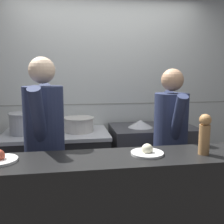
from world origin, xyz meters
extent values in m
cube|color=silver|center=(0.00, 1.40, 1.30)|extent=(8.00, 0.06, 2.60)
cube|color=gray|center=(0.00, 1.36, 1.15)|extent=(8.00, 0.00, 0.01)
cube|color=#232326|center=(-0.63, 1.00, 0.42)|extent=(1.19, 0.70, 0.83)
cube|color=#B7BABF|center=(-0.63, 1.00, 0.85)|extent=(1.21, 0.71, 0.04)
cube|color=#B7BABF|center=(-0.63, 0.66, 0.48)|extent=(1.07, 0.03, 0.10)
cube|color=#38383D|center=(0.55, 1.00, 0.45)|extent=(1.02, 0.65, 0.90)
cube|color=black|center=(0.55, 0.69, 0.05)|extent=(1.00, 0.04, 0.10)
cube|color=black|center=(-0.08, -0.27, 0.48)|extent=(2.70, 0.45, 0.97)
cylinder|color=#B7BABF|center=(-0.98, 1.01, 0.99)|extent=(0.33, 0.33, 0.24)
cylinder|color=#B7BABF|center=(-0.98, 1.01, 1.10)|extent=(0.34, 0.34, 0.01)
cylinder|color=beige|center=(-0.36, 1.01, 0.95)|extent=(0.34, 0.34, 0.17)
cylinder|color=beige|center=(-0.36, 1.01, 1.03)|extent=(0.36, 0.36, 0.01)
cone|color=#B7BABF|center=(0.38, 0.98, 0.95)|extent=(0.30, 0.30, 0.09)
cylinder|color=white|center=(0.09, -0.25, 0.98)|extent=(0.24, 0.24, 0.02)
sphere|color=beige|center=(0.09, -0.25, 1.01)|extent=(0.08, 0.08, 0.08)
cylinder|color=#AD7A47|center=(0.50, -0.31, 1.08)|extent=(0.08, 0.08, 0.22)
sphere|color=#AD7A47|center=(0.50, -0.31, 1.22)|extent=(0.09, 0.09, 0.09)
cube|color=black|center=(-0.69, 0.25, 0.40)|extent=(0.31, 0.22, 0.79)
cylinder|color=#262D4C|center=(-0.69, 0.25, 1.12)|extent=(0.38, 0.38, 0.65)
sphere|color=beige|center=(-0.69, 0.25, 1.58)|extent=(0.22, 0.22, 0.22)
cylinder|color=#262D4C|center=(-0.67, 0.46, 1.20)|extent=(0.14, 0.34, 0.55)
cylinder|color=#262D4C|center=(-0.71, 0.05, 1.20)|extent=(0.14, 0.34, 0.55)
cube|color=black|center=(0.50, 0.32, 0.37)|extent=(0.29, 0.20, 0.75)
cylinder|color=#262D4C|center=(0.50, 0.32, 1.06)|extent=(0.35, 0.35, 0.62)
sphere|color=tan|center=(0.50, 0.32, 1.49)|extent=(0.21, 0.21, 0.21)
cylinder|color=#262D4C|center=(0.51, 0.52, 1.13)|extent=(0.12, 0.32, 0.52)
cylinder|color=#262D4C|center=(0.48, 0.13, 1.13)|extent=(0.12, 0.32, 0.52)
camera|label=1|loc=(-0.46, -2.03, 1.56)|focal=42.00mm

